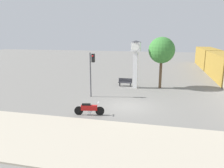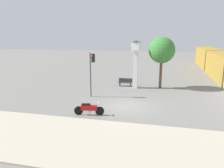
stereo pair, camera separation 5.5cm
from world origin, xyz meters
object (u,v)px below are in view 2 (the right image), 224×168
object	(u,v)px
clock_tower	(136,57)
bench	(125,82)
traffic_light	(92,67)
motorcycle	(89,109)
street_tree	(162,50)
freight_train	(224,66)

from	to	relation	value
clock_tower	bench	xyz separation A→B (m)	(-1.22, 0.58, -2.99)
traffic_light	bench	world-z (taller)	traffic_light
motorcycle	street_tree	bearing A→B (deg)	52.35
clock_tower	traffic_light	distance (m)	5.83
traffic_light	street_tree	size ratio (longest dim) A/B	0.75
street_tree	bench	world-z (taller)	street_tree
freight_train	traffic_light	distance (m)	19.23
motorcycle	freight_train	distance (m)	21.78
clock_tower	traffic_light	size ratio (longest dim) A/B	1.24
freight_train	traffic_light	bearing A→B (deg)	-139.39
bench	clock_tower	bearing A→B (deg)	-25.25
motorcycle	clock_tower	size ratio (longest dim) A/B	0.42
clock_tower	freight_train	bearing A→B (deg)	35.79
freight_train	traffic_light	size ratio (longest dim) A/B	8.15
motorcycle	bench	distance (m)	9.96
freight_train	bench	world-z (taller)	freight_train
freight_train	street_tree	size ratio (longest dim) A/B	6.13
motorcycle	bench	bearing A→B (deg)	73.30
clock_tower	freight_train	distance (m)	13.66
freight_train	bench	distance (m)	14.30
street_tree	motorcycle	bearing A→B (deg)	-116.88
motorcycle	traffic_light	distance (m)	5.52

